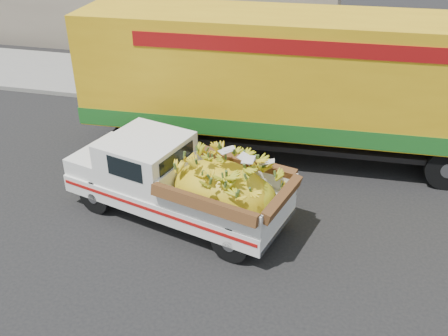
# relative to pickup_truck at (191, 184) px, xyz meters

# --- Properties ---
(ground) EXTENTS (100.00, 100.00, 0.00)m
(ground) POSITION_rel_pickup_truck_xyz_m (1.36, 0.72, -0.93)
(ground) COLOR black
(ground) RESTS_ON ground
(curb) EXTENTS (60.00, 0.25, 0.15)m
(curb) POSITION_rel_pickup_truck_xyz_m (1.36, 6.11, -0.86)
(curb) COLOR gray
(curb) RESTS_ON ground
(sidewalk) EXTENTS (60.00, 4.00, 0.14)m
(sidewalk) POSITION_rel_pickup_truck_xyz_m (1.36, 8.21, -0.86)
(sidewalk) COLOR gray
(sidewalk) RESTS_ON ground
(pickup_truck) EXTENTS (5.24, 3.02, 1.73)m
(pickup_truck) POSITION_rel_pickup_truck_xyz_m (0.00, 0.00, 0.00)
(pickup_truck) COLOR black
(pickup_truck) RESTS_ON ground
(semi_trailer) EXTENTS (12.03, 3.03, 3.80)m
(semi_trailer) POSITION_rel_pickup_truck_xyz_m (2.12, 3.66, 1.19)
(semi_trailer) COLOR black
(semi_trailer) RESTS_ON ground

